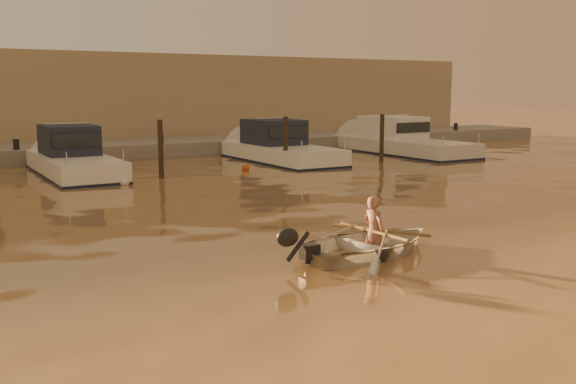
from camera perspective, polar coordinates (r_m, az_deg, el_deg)
ground_plane at (r=11.07m, az=14.72°, el=-7.05°), size 160.00×160.00×0.00m
dinghy at (r=12.05m, az=7.30°, el=-4.54°), size 3.36×2.61×0.64m
person at (r=12.07m, az=7.65°, el=-3.56°), size 0.40×0.55×1.39m
outboard_motor at (r=11.03m, az=1.84°, el=-5.31°), size 0.95×0.52×0.70m
oar_port at (r=12.17m, az=8.14°, el=-3.34°), size 0.77×1.99×0.13m
oar_starboard at (r=12.03m, az=7.49°, el=-3.48°), size 0.13×2.10×0.13m
moored_boat_2 at (r=24.07m, az=-18.52°, el=2.91°), size 2.20×7.39×1.75m
moored_boat_4 at (r=27.15m, az=-0.60°, el=4.04°), size 2.46×7.50×1.75m
moored_boat_5 at (r=31.01m, az=10.15°, el=4.53°), size 2.61×8.63×1.75m
piling_2 at (r=22.59m, az=-11.25°, el=3.54°), size 0.18×0.18×2.20m
piling_3 at (r=24.70m, az=-0.22°, el=4.17°), size 0.18×0.18×2.20m
piling_4 at (r=27.36m, az=8.33°, el=4.56°), size 0.18×0.18×2.20m
fender_c at (r=21.13m, az=-14.31°, el=0.86°), size 0.30×0.30×0.30m
fender_d at (r=24.28m, az=-3.80°, el=2.17°), size 0.30×0.30×0.30m
fender_e at (r=25.40m, az=4.30°, el=2.47°), size 0.30×0.30×0.30m
quay at (r=30.06m, az=-15.74°, el=3.28°), size 52.00×4.00×1.00m
waterfront_building at (r=35.27m, az=-18.24°, el=7.64°), size 46.00×7.00×4.80m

